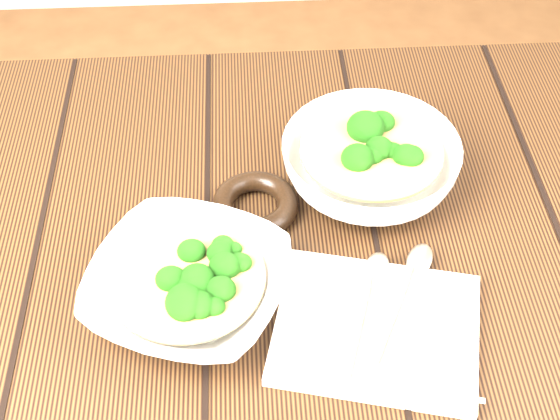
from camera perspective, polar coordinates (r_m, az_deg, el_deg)
name	(u,v)px	position (r m, az deg, el deg)	size (l,w,h in m)	color
table	(229,316)	(1.00, -3.75, -7.77)	(1.20, 0.80, 0.75)	#3B2511
soup_bowl_front	(188,285)	(0.85, -6.73, -5.48)	(0.27, 0.27, 0.06)	white
soup_bowl_back	(370,163)	(0.97, 6.58, 3.42)	(0.29, 0.29, 0.08)	white
trivet	(255,204)	(0.95, -1.81, 0.43)	(0.11, 0.11, 0.03)	black
napkin	(376,328)	(0.85, 7.06, -8.60)	(0.21, 0.17, 0.01)	beige
spoon_left	(371,293)	(0.86, 6.70, -6.06)	(0.07, 0.17, 0.01)	#9F9B8C
spoon_right	(411,282)	(0.88, 9.57, -5.23)	(0.09, 0.17, 0.01)	#9F9B8C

